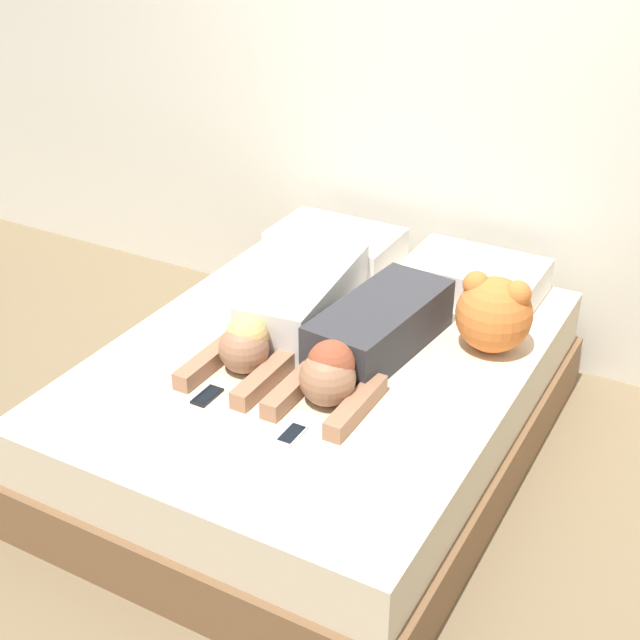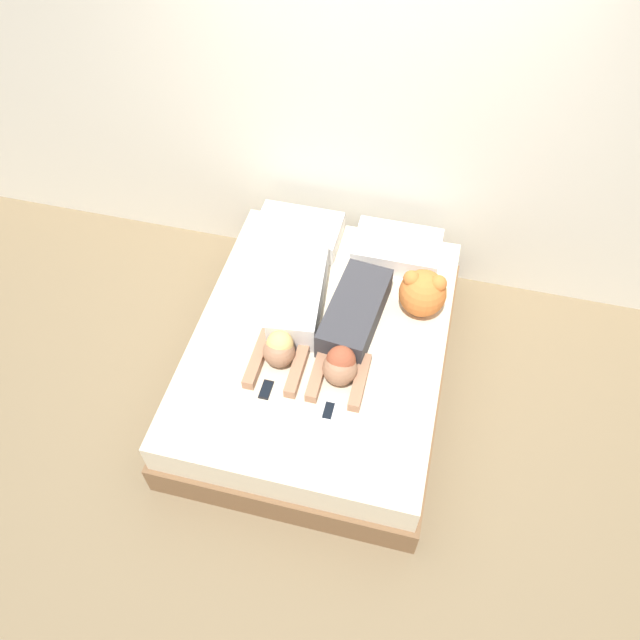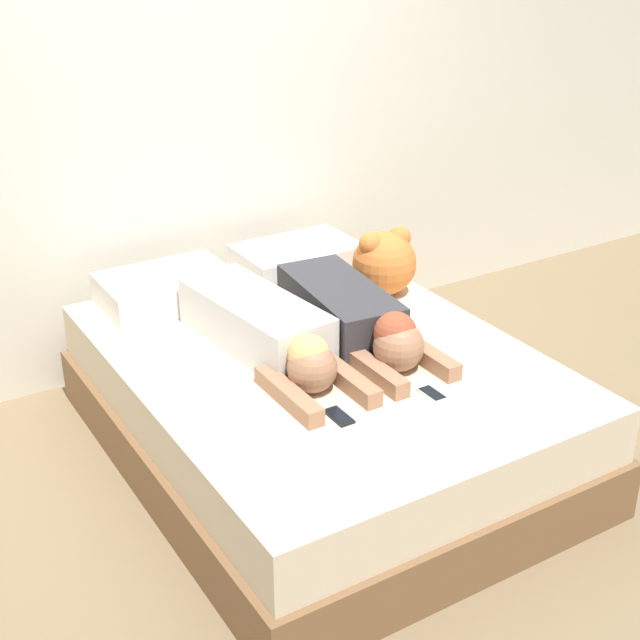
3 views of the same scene
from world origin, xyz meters
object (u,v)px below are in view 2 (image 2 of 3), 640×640
pillow_head_left (298,232)px  plush_toy (423,292)px  bed (320,357)px  cell_phone_left (266,390)px  person_left (294,308)px  cell_phone_right (328,411)px  person_right (351,328)px  pillow_head_right (397,249)px

pillow_head_left → plush_toy: size_ratio=1.84×
bed → pillow_head_left: bearing=114.0°
plush_toy → pillow_head_left: bearing=155.3°
cell_phone_left → plush_toy: 1.17m
bed → person_left: 0.41m
person_left → bed: bearing=-26.2°
person_left → cell_phone_right: person_left is taller
bed → cell_phone_right: (0.18, -0.53, 0.26)m
person_right → plush_toy: 0.53m
pillow_head_right → pillow_head_left: bearing=180.0°
pillow_head_left → plush_toy: bearing=-24.7°
person_right → plush_toy: plush_toy is taller
cell_phone_left → person_left: bearing=87.9°
cell_phone_left → pillow_head_right: bearing=66.0°
cell_phone_left → cell_phone_right: 0.40m
cell_phone_right → plush_toy: bearing=65.7°
pillow_head_left → cell_phone_left: 1.28m
pillow_head_left → cell_phone_left: bearing=-83.6°
pillow_head_right → cell_phone_left: bearing=-114.0°
person_right → cell_phone_right: (-0.01, -0.55, -0.10)m
pillow_head_right → person_right: (-0.16, -0.78, 0.03)m
bed → person_right: (0.19, 0.02, 0.36)m
person_left → plush_toy: 0.82m
pillow_head_left → plush_toy: 1.04m
bed → cell_phone_left: 0.58m
person_left → person_right: 0.39m
bed → person_left: bearing=153.8°
pillow_head_left → cell_phone_right: bearing=-68.0°
pillow_head_right → person_right: 0.80m
cell_phone_left → bed: bearing=66.0°
cell_phone_right → pillow_head_right: bearing=82.5°
pillow_head_left → pillow_head_right: same height
pillow_head_right → person_right: size_ratio=0.59×
pillow_head_left → cell_phone_right: pillow_head_left is taller
pillow_head_right → cell_phone_right: pillow_head_right is taller
bed → cell_phone_right: bearing=-71.1°
person_left → plush_toy: plush_toy is taller
pillow_head_left → plush_toy: (0.94, -0.43, 0.09)m
pillow_head_left → pillow_head_right: 0.71m
bed → pillow_head_left: (-0.35, 0.80, 0.33)m
cell_phone_left → plush_toy: bearing=46.6°
person_left → person_right: (0.38, -0.08, 0.00)m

